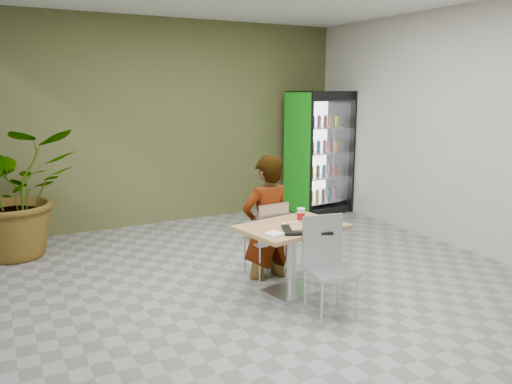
{
  "coord_description": "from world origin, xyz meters",
  "views": [
    {
      "loc": [
        -2.52,
        -4.14,
        2.13
      ],
      "look_at": [
        0.04,
        0.66,
        1.0
      ],
      "focal_mm": 35.0,
      "sensor_mm": 36.0,
      "label": 1
    }
  ],
  "objects_px": {
    "chair_near": "(327,257)",
    "seated_woman": "(267,229)",
    "beverage_fridge": "(320,152)",
    "potted_plant": "(16,193)",
    "dining_table": "(292,245)",
    "chair_far": "(269,234)",
    "cafeteria_tray": "(307,230)",
    "soda_cup": "(301,216)"
  },
  "relations": [
    {
      "from": "seated_woman",
      "to": "chair_far",
      "type": "bearing_deg",
      "value": 94.44
    },
    {
      "from": "dining_table",
      "to": "chair_far",
      "type": "relative_size",
      "value": 1.3
    },
    {
      "from": "soda_cup",
      "to": "potted_plant",
      "type": "bearing_deg",
      "value": 134.02
    },
    {
      "from": "cafeteria_tray",
      "to": "soda_cup",
      "type": "bearing_deg",
      "value": 66.89
    },
    {
      "from": "beverage_fridge",
      "to": "chair_far",
      "type": "bearing_deg",
      "value": -139.66
    },
    {
      "from": "chair_near",
      "to": "dining_table",
      "type": "bearing_deg",
      "value": 105.12
    },
    {
      "from": "dining_table",
      "to": "seated_woman",
      "type": "height_order",
      "value": "seated_woman"
    },
    {
      "from": "beverage_fridge",
      "to": "potted_plant",
      "type": "relative_size",
      "value": 1.26
    },
    {
      "from": "dining_table",
      "to": "cafeteria_tray",
      "type": "distance_m",
      "value": 0.33
    },
    {
      "from": "dining_table",
      "to": "chair_far",
      "type": "xyz_separation_m",
      "value": [
        0.03,
        0.53,
        -0.02
      ]
    },
    {
      "from": "chair_near",
      "to": "seated_woman",
      "type": "relative_size",
      "value": 0.55
    },
    {
      "from": "dining_table",
      "to": "cafeteria_tray",
      "type": "relative_size",
      "value": 2.47
    },
    {
      "from": "dining_table",
      "to": "beverage_fridge",
      "type": "relative_size",
      "value": 0.55
    },
    {
      "from": "cafeteria_tray",
      "to": "beverage_fridge",
      "type": "height_order",
      "value": "beverage_fridge"
    },
    {
      "from": "chair_far",
      "to": "chair_near",
      "type": "bearing_deg",
      "value": 87.75
    },
    {
      "from": "dining_table",
      "to": "chair_near",
      "type": "bearing_deg",
      "value": -83.76
    },
    {
      "from": "seated_woman",
      "to": "potted_plant",
      "type": "relative_size",
      "value": 1.03
    },
    {
      "from": "dining_table",
      "to": "beverage_fridge",
      "type": "distance_m",
      "value": 3.75
    },
    {
      "from": "seated_woman",
      "to": "beverage_fridge",
      "type": "distance_m",
      "value": 3.31
    },
    {
      "from": "dining_table",
      "to": "chair_near",
      "type": "height_order",
      "value": "chair_near"
    },
    {
      "from": "chair_far",
      "to": "cafeteria_tray",
      "type": "distance_m",
      "value": 0.81
    },
    {
      "from": "chair_far",
      "to": "soda_cup",
      "type": "height_order",
      "value": "soda_cup"
    },
    {
      "from": "beverage_fridge",
      "to": "potted_plant",
      "type": "xyz_separation_m",
      "value": [
        -4.8,
        -0.14,
        -0.22
      ]
    },
    {
      "from": "soda_cup",
      "to": "cafeteria_tray",
      "type": "relative_size",
      "value": 0.33
    },
    {
      "from": "potted_plant",
      "to": "chair_near",
      "type": "bearing_deg",
      "value": -52.51
    },
    {
      "from": "chair_far",
      "to": "beverage_fridge",
      "type": "height_order",
      "value": "beverage_fridge"
    },
    {
      "from": "chair_far",
      "to": "beverage_fridge",
      "type": "distance_m",
      "value": 3.34
    },
    {
      "from": "cafeteria_tray",
      "to": "potted_plant",
      "type": "distance_m",
      "value": 3.85
    },
    {
      "from": "soda_cup",
      "to": "dining_table",
      "type": "bearing_deg",
      "value": -159.73
    },
    {
      "from": "cafeteria_tray",
      "to": "beverage_fridge",
      "type": "bearing_deg",
      "value": 52.93
    },
    {
      "from": "seated_woman",
      "to": "potted_plant",
      "type": "xyz_separation_m",
      "value": [
        -2.46,
        2.15,
        0.27
      ]
    },
    {
      "from": "dining_table",
      "to": "seated_woman",
      "type": "relative_size",
      "value": 0.67
    },
    {
      "from": "chair_near",
      "to": "beverage_fridge",
      "type": "relative_size",
      "value": 0.45
    },
    {
      "from": "chair_far",
      "to": "chair_near",
      "type": "distance_m",
      "value": 1.06
    },
    {
      "from": "seated_woman",
      "to": "cafeteria_tray",
      "type": "xyz_separation_m",
      "value": [
        -0.01,
        -0.82,
        0.21
      ]
    },
    {
      "from": "cafeteria_tray",
      "to": "potted_plant",
      "type": "xyz_separation_m",
      "value": [
        -2.45,
        2.96,
        0.06
      ]
    },
    {
      "from": "soda_cup",
      "to": "beverage_fridge",
      "type": "distance_m",
      "value": 3.59
    },
    {
      "from": "chair_far",
      "to": "beverage_fridge",
      "type": "relative_size",
      "value": 0.42
    },
    {
      "from": "beverage_fridge",
      "to": "potted_plant",
      "type": "distance_m",
      "value": 4.81
    },
    {
      "from": "chair_near",
      "to": "cafeteria_tray",
      "type": "xyz_separation_m",
      "value": [
        -0.04,
        0.29,
        0.21
      ]
    },
    {
      "from": "potted_plant",
      "to": "dining_table",
      "type": "bearing_deg",
      "value": -48.16
    },
    {
      "from": "dining_table",
      "to": "cafeteria_tray",
      "type": "xyz_separation_m",
      "value": [
        0.02,
        -0.24,
        0.23
      ]
    }
  ]
}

